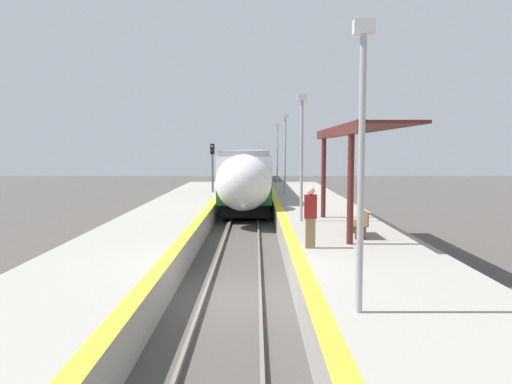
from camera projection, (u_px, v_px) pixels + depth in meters
ground_plane at (234, 298)px, 12.95m from camera, size 120.00×120.00×0.00m
rail_left at (206, 295)px, 12.94m from camera, size 0.08×90.00×0.15m
rail_right at (262, 295)px, 12.94m from camera, size 0.08×90.00×0.15m
train at (252, 164)px, 56.02m from camera, size 2.91×66.59×3.79m
platform_right at (378, 280)px, 12.90m from camera, size 4.36×64.00×0.96m
platform_left at (101, 280)px, 12.92m from camera, size 3.78×64.00×0.96m
platform_bench at (361, 222)px, 16.71m from camera, size 0.44×1.57×0.89m
person_waiting at (312, 216)px, 14.64m from camera, size 0.36×0.24×1.82m
railway_signal at (214, 168)px, 33.82m from camera, size 0.28×0.28×4.24m
lamppost_near at (363, 148)px, 8.66m from camera, size 0.36×0.20×5.11m
lamppost_mid at (303, 149)px, 20.05m from camera, size 0.36×0.20×5.11m
lamppost_far at (287, 149)px, 31.43m from camera, size 0.36×0.20×5.11m
lamppost_farthest at (279, 149)px, 42.82m from camera, size 0.36×0.20×5.11m
station_canopy at (353, 135)px, 18.08m from camera, size 2.02×9.10×3.72m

